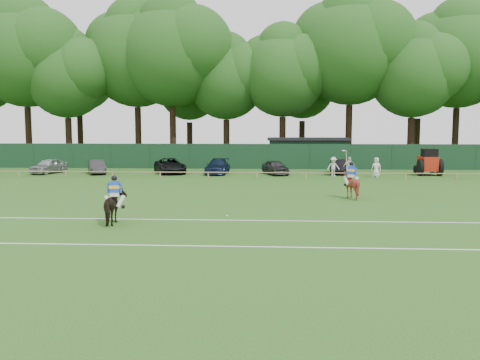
# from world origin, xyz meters

# --- Properties ---
(ground) EXTENTS (160.00, 160.00, 0.00)m
(ground) POSITION_xyz_m (0.00, 0.00, 0.00)
(ground) COLOR #1E4C14
(ground) RESTS_ON ground
(horse_dark) EXTENTS (1.07, 1.90, 1.52)m
(horse_dark) POSITION_xyz_m (-4.58, -2.15, 0.76)
(horse_dark) COLOR black
(horse_dark) RESTS_ON ground
(horse_chestnut) EXTENTS (1.75, 1.83, 1.58)m
(horse_chestnut) POSITION_xyz_m (6.79, 6.37, 0.79)
(horse_chestnut) COLOR maroon
(horse_chestnut) RESTS_ON ground
(sedan_silver) EXTENTS (2.56, 4.28, 1.37)m
(sedan_silver) POSITION_xyz_m (-17.79, 21.02, 0.68)
(sedan_silver) COLOR #B2B4B7
(sedan_silver) RESTS_ON ground
(sedan_grey) EXTENTS (2.75, 3.97, 1.24)m
(sedan_grey) POSITION_xyz_m (-13.36, 20.93, 0.62)
(sedan_grey) COLOR #333235
(sedan_grey) RESTS_ON ground
(suv_black) EXTENTS (3.92, 5.39, 1.36)m
(suv_black) POSITION_xyz_m (-6.92, 21.71, 0.68)
(suv_black) COLOR black
(suv_black) RESTS_ON ground
(sedan_navy) EXTENTS (2.01, 4.56, 1.30)m
(sedan_navy) POSITION_xyz_m (-2.59, 21.41, 0.65)
(sedan_navy) COLOR #101B34
(sedan_navy) RESTS_ON ground
(hatch_grey) EXTENTS (2.69, 4.06, 1.28)m
(hatch_grey) POSITION_xyz_m (2.53, 21.08, 0.64)
(hatch_grey) COLOR #2D2D30
(hatch_grey) RESTS_ON ground
(estate_black) EXTENTS (1.83, 4.04, 1.29)m
(estate_black) POSITION_xyz_m (8.13, 22.20, 0.64)
(estate_black) COLOR black
(estate_black) RESTS_ON ground
(spectator_left) EXTENTS (1.13, 0.75, 1.63)m
(spectator_left) POSITION_xyz_m (7.45, 19.97, 0.81)
(spectator_left) COLOR silver
(spectator_left) RESTS_ON ground
(spectator_mid) EXTENTS (0.98, 0.41, 1.67)m
(spectator_mid) POSITION_xyz_m (8.72, 19.55, 0.84)
(spectator_mid) COLOR silver
(spectator_mid) RESTS_ON ground
(spectator_right) EXTENTS (0.95, 0.83, 1.64)m
(spectator_right) POSITION_xyz_m (10.90, 19.27, 0.82)
(spectator_right) COLOR white
(spectator_right) RESTS_ON ground
(rider_dark) EXTENTS (0.93, 0.43, 1.41)m
(rider_dark) POSITION_xyz_m (-4.58, -2.17, 1.46)
(rider_dark) COLOR silver
(rider_dark) RESTS_ON ground
(rider_chestnut) EXTENTS (0.90, 0.77, 2.05)m
(rider_chestnut) POSITION_xyz_m (6.78, 6.36, 1.52)
(rider_chestnut) COLOR silver
(rider_chestnut) RESTS_ON ground
(polo_ball) EXTENTS (0.09, 0.09, 0.09)m
(polo_ball) POSITION_xyz_m (0.08, -0.12, 0.04)
(polo_ball) COLOR silver
(polo_ball) RESTS_ON ground
(pitch_lines) EXTENTS (60.00, 5.10, 0.01)m
(pitch_lines) POSITION_xyz_m (0.00, -3.50, 0.01)
(pitch_lines) COLOR silver
(pitch_lines) RESTS_ON ground
(pitch_rail) EXTENTS (62.10, 0.10, 0.50)m
(pitch_rail) POSITION_xyz_m (0.00, 18.00, 0.45)
(pitch_rail) COLOR #997F5B
(pitch_rail) RESTS_ON ground
(perimeter_fence) EXTENTS (92.08, 0.08, 2.50)m
(perimeter_fence) POSITION_xyz_m (0.00, 27.00, 1.25)
(perimeter_fence) COLOR #14351E
(perimeter_fence) RESTS_ON ground
(utility_shed) EXTENTS (8.40, 4.40, 3.04)m
(utility_shed) POSITION_xyz_m (6.00, 30.00, 1.54)
(utility_shed) COLOR #14331E
(utility_shed) RESTS_ON ground
(tree_row) EXTENTS (96.00, 12.00, 21.00)m
(tree_row) POSITION_xyz_m (2.00, 35.00, 0.00)
(tree_row) COLOR #26561C
(tree_row) RESTS_ON ground
(tractor) EXTENTS (1.93, 2.74, 2.30)m
(tractor) POSITION_xyz_m (15.76, 21.35, 1.09)
(tractor) COLOR #AD2310
(tractor) RESTS_ON ground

